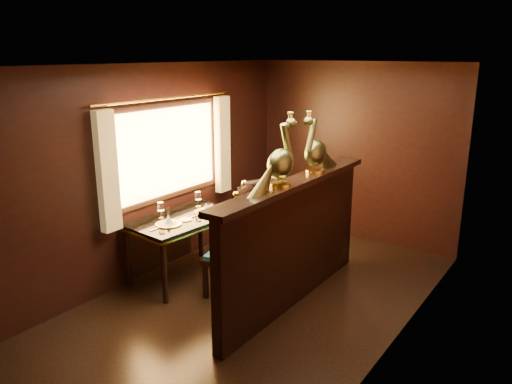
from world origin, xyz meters
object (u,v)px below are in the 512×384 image
peacock_left (281,150)px  peacock_right (316,141)px  chair_left (237,240)px  chair_right (255,229)px  dining_table (183,223)px

peacock_left → peacock_right: peacock_left is taller
chair_left → peacock_right: peacock_right is taller
chair_left → peacock_left: 1.21m
chair_right → chair_left: bearing=-66.9°
dining_table → peacock_right: bearing=29.5°
peacock_left → peacock_right: 0.70m
chair_right → peacock_right: 1.22m
chair_left → chair_right: bearing=76.5°
dining_table → chair_left: chair_left is taller
chair_left → chair_right: chair_right is taller
chair_left → peacock_right: 1.36m
chair_right → peacock_left: bearing=-13.8°
dining_table → peacock_right: peacock_right is taller
chair_right → peacock_right: size_ratio=1.89×
chair_left → peacock_left: (0.58, -0.06, 1.06)m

